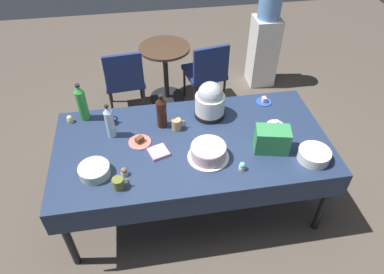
{
  "coord_description": "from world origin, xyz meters",
  "views": [
    {
      "loc": [
        -0.33,
        -2.03,
        2.66
      ],
      "look_at": [
        0.0,
        0.0,
        0.8
      ],
      "focal_mm": 32.69,
      "sensor_mm": 36.0,
      "label": 1
    }
  ],
  "objects_px": {
    "water_cooler": "(265,42)",
    "dessert_plate_cobalt": "(264,101)",
    "frosted_layer_cake": "(208,152)",
    "coffee_mug_navy": "(109,119)",
    "dessert_plate_coral": "(140,141)",
    "soda_carton": "(272,140)",
    "dessert_plate_white": "(275,125)",
    "slow_cooker": "(210,101)",
    "round_cafe_table": "(165,64)",
    "potluck_table": "(192,147)",
    "cupcake_mint": "(124,172)",
    "ceramic_snack_bowl": "(314,155)",
    "maroon_chair_right": "(207,71)",
    "cupcake_vanilla": "(70,119)",
    "soda_bottle_lime_soda": "(82,103)",
    "glass_salad_bowl": "(94,171)",
    "coffee_mug_tan": "(177,124)",
    "coffee_mug_olive": "(119,183)",
    "soda_bottle_water": "(110,122)",
    "soda_bottle_cola": "(162,112)",
    "cupcake_rose": "(242,166)",
    "maroon_chair_left": "(124,78)"
  },
  "relations": [
    {
      "from": "soda_bottle_water",
      "to": "potluck_table",
      "type": "bearing_deg",
      "value": -15.98
    },
    {
      "from": "soda_carton",
      "to": "water_cooler",
      "type": "distance_m",
      "value": 2.15
    },
    {
      "from": "ceramic_snack_bowl",
      "to": "maroon_chair_right",
      "type": "relative_size",
      "value": 0.29
    },
    {
      "from": "dessert_plate_coral",
      "to": "maroon_chair_left",
      "type": "distance_m",
      "value": 1.43
    },
    {
      "from": "slow_cooker",
      "to": "round_cafe_table",
      "type": "height_order",
      "value": "slow_cooker"
    },
    {
      "from": "potluck_table",
      "to": "coffee_mug_olive",
      "type": "relative_size",
      "value": 18.1
    },
    {
      "from": "cupcake_rose",
      "to": "soda_bottle_lime_soda",
      "type": "xyz_separation_m",
      "value": [
        -1.18,
        0.8,
        0.13
      ]
    },
    {
      "from": "frosted_layer_cake",
      "to": "cupcake_mint",
      "type": "height_order",
      "value": "frosted_layer_cake"
    },
    {
      "from": "soda_bottle_cola",
      "to": "soda_bottle_water",
      "type": "bearing_deg",
      "value": -172.15
    },
    {
      "from": "glass_salad_bowl",
      "to": "cupcake_rose",
      "type": "relative_size",
      "value": 3.39
    },
    {
      "from": "glass_salad_bowl",
      "to": "ceramic_snack_bowl",
      "type": "xyz_separation_m",
      "value": [
        1.63,
        -0.11,
        0.0
      ]
    },
    {
      "from": "dessert_plate_white",
      "to": "soda_bottle_water",
      "type": "bearing_deg",
      "value": 175.79
    },
    {
      "from": "glass_salad_bowl",
      "to": "dessert_plate_white",
      "type": "bearing_deg",
      "value": 11.84
    },
    {
      "from": "coffee_mug_tan",
      "to": "glass_salad_bowl",
      "type": "bearing_deg",
      "value": -148.2
    },
    {
      "from": "coffee_mug_olive",
      "to": "coffee_mug_tan",
      "type": "bearing_deg",
      "value": 49.33
    },
    {
      "from": "dessert_plate_cobalt",
      "to": "cupcake_vanilla",
      "type": "xyz_separation_m",
      "value": [
        -1.72,
        -0.01,
        0.02
      ]
    },
    {
      "from": "glass_salad_bowl",
      "to": "cupcake_vanilla",
      "type": "bearing_deg",
      "value": 109.95
    },
    {
      "from": "soda_bottle_lime_soda",
      "to": "dessert_plate_cobalt",
      "type": "bearing_deg",
      "value": -0.98
    },
    {
      "from": "round_cafe_table",
      "to": "cupcake_rose",
      "type": "bearing_deg",
      "value": -79.77
    },
    {
      "from": "slow_cooker",
      "to": "ceramic_snack_bowl",
      "type": "relative_size",
      "value": 1.36
    },
    {
      "from": "dessert_plate_white",
      "to": "dessert_plate_coral",
      "type": "height_order",
      "value": "dessert_plate_coral"
    },
    {
      "from": "soda_bottle_water",
      "to": "soda_bottle_cola",
      "type": "bearing_deg",
      "value": 7.85
    },
    {
      "from": "potluck_table",
      "to": "cupcake_mint",
      "type": "bearing_deg",
      "value": -153.6
    },
    {
      "from": "glass_salad_bowl",
      "to": "cupcake_rose",
      "type": "distance_m",
      "value": 1.08
    },
    {
      "from": "cupcake_vanilla",
      "to": "cupcake_rose",
      "type": "relative_size",
      "value": 1.0
    },
    {
      "from": "ceramic_snack_bowl",
      "to": "frosted_layer_cake",
      "type": "bearing_deg",
      "value": 169.6
    },
    {
      "from": "frosted_layer_cake",
      "to": "slow_cooker",
      "type": "distance_m",
      "value": 0.53
    },
    {
      "from": "dessert_plate_white",
      "to": "soda_carton",
      "type": "xyz_separation_m",
      "value": [
        -0.13,
        -0.26,
        0.09
      ]
    },
    {
      "from": "cupcake_mint",
      "to": "coffee_mug_tan",
      "type": "bearing_deg",
      "value": 45.17
    },
    {
      "from": "dessert_plate_coral",
      "to": "cupcake_vanilla",
      "type": "xyz_separation_m",
      "value": [
        -0.57,
        0.35,
        0.02
      ]
    },
    {
      "from": "slow_cooker",
      "to": "cupcake_mint",
      "type": "distance_m",
      "value": 0.96
    },
    {
      "from": "dessert_plate_cobalt",
      "to": "soda_bottle_cola",
      "type": "distance_m",
      "value": 0.97
    },
    {
      "from": "dessert_plate_coral",
      "to": "soda_carton",
      "type": "bearing_deg",
      "value": -13.5
    },
    {
      "from": "ceramic_snack_bowl",
      "to": "cupcake_mint",
      "type": "height_order",
      "value": "ceramic_snack_bowl"
    },
    {
      "from": "slow_cooker",
      "to": "soda_bottle_lime_soda",
      "type": "height_order",
      "value": "soda_bottle_lime_soda"
    },
    {
      "from": "ceramic_snack_bowl",
      "to": "coffee_mug_tan",
      "type": "bearing_deg",
      "value": 152.11
    },
    {
      "from": "frosted_layer_cake",
      "to": "dessert_plate_cobalt",
      "type": "relative_size",
      "value": 2.26
    },
    {
      "from": "ceramic_snack_bowl",
      "to": "slow_cooker",
      "type": "bearing_deg",
      "value": 135.89
    },
    {
      "from": "glass_salad_bowl",
      "to": "soda_bottle_cola",
      "type": "distance_m",
      "value": 0.72
    },
    {
      "from": "potluck_table",
      "to": "soda_bottle_lime_soda",
      "type": "xyz_separation_m",
      "value": [
        -0.86,
        0.44,
        0.22
      ]
    },
    {
      "from": "soda_carton",
      "to": "dessert_plate_coral",
      "type": "bearing_deg",
      "value": 179.4
    },
    {
      "from": "slow_cooker",
      "to": "maroon_chair_left",
      "type": "relative_size",
      "value": 0.39
    },
    {
      "from": "cupcake_mint",
      "to": "round_cafe_table",
      "type": "height_order",
      "value": "cupcake_mint"
    },
    {
      "from": "water_cooler",
      "to": "dessert_plate_cobalt",
      "type": "bearing_deg",
      "value": -109.21
    },
    {
      "from": "dessert_plate_coral",
      "to": "soda_bottle_cola",
      "type": "xyz_separation_m",
      "value": [
        0.2,
        0.18,
        0.13
      ]
    },
    {
      "from": "frosted_layer_cake",
      "to": "coffee_mug_navy",
      "type": "relative_size",
      "value": 2.85
    },
    {
      "from": "coffee_mug_tan",
      "to": "water_cooler",
      "type": "xyz_separation_m",
      "value": [
        1.33,
        1.68,
        -0.21
      ]
    },
    {
      "from": "maroon_chair_right",
      "to": "maroon_chair_left",
      "type": "bearing_deg",
      "value": -179.94
    },
    {
      "from": "dessert_plate_white",
      "to": "cupcake_rose",
      "type": "distance_m",
      "value": 0.6
    },
    {
      "from": "cupcake_vanilla",
      "to": "soda_bottle_lime_soda",
      "type": "relative_size",
      "value": 0.19
    }
  ]
}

